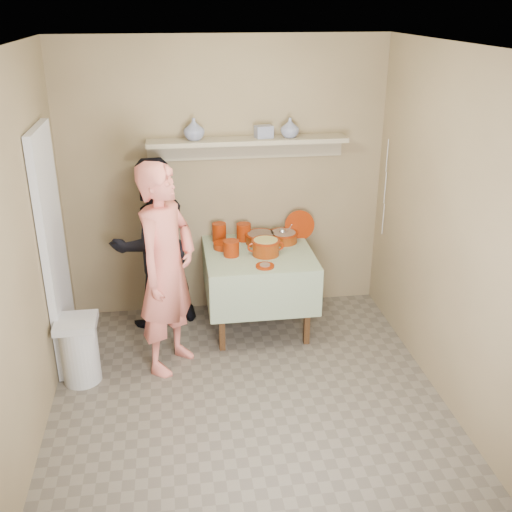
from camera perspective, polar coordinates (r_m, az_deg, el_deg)
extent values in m
plane|color=#685E52|center=(4.67, -0.53, -14.57)|extent=(3.50, 3.50, 0.00)
cube|color=silver|center=(5.06, -18.68, 0.38)|extent=(0.06, 0.70, 2.00)
cylinder|color=#7A1900|center=(5.63, -3.53, 2.26)|extent=(0.13, 0.13, 0.18)
cylinder|color=#7A1900|center=(5.65, -1.18, 2.31)|extent=(0.14, 0.14, 0.16)
cylinder|color=#7A1900|center=(5.31, -2.38, 0.74)|extent=(0.14, 0.14, 0.14)
cylinder|color=#7A1900|center=(5.49, -3.12, 1.02)|extent=(0.19, 0.19, 0.05)
cylinder|color=#7A1900|center=(5.73, 4.17, 2.95)|extent=(0.29, 0.10, 0.28)
imported|color=navy|center=(5.47, 3.25, 12.10)|extent=(0.22, 0.22, 0.17)
imported|color=navy|center=(5.39, -5.93, 11.93)|extent=(0.26, 0.26, 0.19)
cube|color=navy|center=(5.46, 0.74, 11.75)|extent=(0.17, 0.14, 0.11)
imported|color=#EB7465|center=(4.83, -8.51, -1.29)|extent=(0.70, 0.77, 1.76)
imported|color=black|center=(5.55, -9.85, 1.14)|extent=(0.97, 0.89, 1.61)
cube|color=#917D59|center=(5.66, -2.98, 7.19)|extent=(3.00, 0.02, 2.60)
cube|color=#917D59|center=(2.50, 4.95, -15.48)|extent=(3.00, 0.02, 2.60)
cube|color=#917D59|center=(4.11, -21.97, -0.91)|extent=(0.02, 3.50, 2.60)
cube|color=#917D59|center=(4.45, 19.07, 1.35)|extent=(0.02, 3.50, 2.60)
cube|color=silver|center=(3.70, -0.69, 19.33)|extent=(3.00, 3.50, 0.02)
cube|color=#4C2D16|center=(5.21, -3.30, -5.54)|extent=(0.05, 0.05, 0.71)
cube|color=#4C2D16|center=(5.32, 4.91, -4.97)|extent=(0.05, 0.05, 0.71)
cube|color=#4C2D16|center=(5.89, -3.96, -2.01)|extent=(0.05, 0.05, 0.71)
cube|color=#4C2D16|center=(5.98, 3.32, -1.57)|extent=(0.05, 0.05, 0.71)
cube|color=#4C2D16|center=(5.43, 0.25, 0.11)|extent=(0.90, 0.90, 0.04)
cube|color=#2C591E|center=(5.42, 0.25, 0.36)|extent=(0.96, 0.96, 0.01)
cube|color=#2C591E|center=(5.08, 1.04, -3.97)|extent=(0.96, 0.01, 0.44)
cube|color=#2C591E|center=(5.94, -0.43, 0.23)|extent=(0.96, 0.01, 0.44)
cube|color=#2C591E|center=(5.46, -4.74, -2.00)|extent=(0.01, 0.96, 0.44)
cube|color=#2C591E|center=(5.59, 5.12, -1.40)|extent=(0.01, 0.96, 0.44)
cylinder|color=#68240A|center=(5.59, 0.46, 1.68)|extent=(0.28, 0.28, 0.09)
cylinder|color=#7A1900|center=(5.57, 0.46, 2.08)|extent=(0.30, 0.30, 0.01)
cylinder|color=brown|center=(5.58, 0.46, 1.93)|extent=(0.25, 0.25, 0.05)
cylinder|color=#68240A|center=(5.62, 2.63, 1.80)|extent=(0.26, 0.26, 0.09)
cylinder|color=#7A1900|center=(5.61, 2.63, 2.19)|extent=(0.28, 0.28, 0.01)
cylinder|color=#8C6B54|center=(5.61, 2.63, 2.04)|extent=(0.23, 0.23, 0.05)
cylinder|color=silver|center=(5.46, 3.18, 2.63)|extent=(0.01, 0.22, 0.16)
sphere|color=silver|center=(5.59, 2.52, 2.32)|extent=(0.07, 0.07, 0.07)
cylinder|color=#68240A|center=(5.32, 0.93, 0.82)|extent=(0.24, 0.24, 0.14)
cylinder|color=#7A1900|center=(5.30, 0.93, 1.46)|extent=(0.25, 0.25, 0.01)
cylinder|color=tan|center=(5.31, 0.93, 1.31)|extent=(0.21, 0.21, 0.05)
torus|color=#7A1900|center=(5.31, -0.35, 0.82)|extent=(0.09, 0.02, 0.09)
torus|color=#7A1900|center=(5.34, 2.20, 0.96)|extent=(0.09, 0.02, 0.09)
cylinder|color=#7A1900|center=(5.10, 0.86, -0.96)|extent=(0.16, 0.16, 0.02)
cylinder|color=#8C6B54|center=(5.10, 0.86, -0.85)|extent=(0.09, 0.09, 0.01)
cube|color=tan|center=(5.45, -0.79, 10.92)|extent=(1.80, 0.25, 0.04)
cube|color=tan|center=(5.58, -0.95, 10.18)|extent=(1.80, 0.02, 0.18)
cylinder|color=silver|center=(5.06, -16.42, -8.91)|extent=(0.30, 0.30, 0.50)
cube|color=silver|center=(4.92, -16.79, -6.14)|extent=(0.32, 0.32, 0.06)
cylinder|color=silver|center=(5.67, 12.39, 9.33)|extent=(0.01, 0.01, 0.30)
cylinder|color=silver|center=(5.73, 12.20, 6.37)|extent=(0.01, 0.01, 0.30)
cylinder|color=silver|center=(5.80, 12.02, 3.48)|extent=(0.01, 0.01, 0.30)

